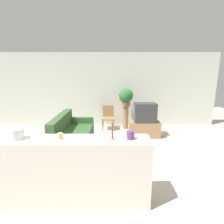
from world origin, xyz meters
TOP-DOWN VIEW (x-y plane):
  - ground_plane at (0.00, 0.00)m, footprint 14.00×14.00m
  - wall_back at (0.00, 3.43)m, footprint 9.00×0.06m
  - couch at (-0.44, 1.31)m, footprint 0.86×1.72m
  - tv_stand at (1.65, 2.15)m, footprint 0.95×0.45m
  - television at (1.64, 2.15)m, footprint 0.67×0.42m
  - wooden_chair at (0.48, 2.96)m, footprint 0.44×0.44m
  - plant_stand at (1.11, 2.98)m, footprint 0.18×0.18m
  - potted_plant at (1.11, 2.98)m, footprint 0.50×0.50m
  - foreground_counter at (0.00, -0.70)m, footprint 2.39×0.44m
  - decorative_bowl at (-0.77, -0.70)m, footprint 0.20×0.20m
  - candle_jar at (-0.13, -0.70)m, footprint 0.09×0.09m
  - candlestick at (0.63, -0.70)m, footprint 0.07×0.07m
  - coffee_tin at (0.89, -0.70)m, footprint 0.11×0.11m

SIDE VIEW (x-z plane):
  - ground_plane at x=0.00m, z-range 0.00..0.00m
  - tv_stand at x=1.65m, z-range 0.00..0.49m
  - couch at x=-0.44m, z-range -0.14..0.77m
  - plant_stand at x=1.11m, z-range 0.00..0.83m
  - wooden_chair at x=0.48m, z-range 0.04..0.88m
  - foreground_counter at x=0.00m, z-range 0.00..1.04m
  - television at x=1.64m, z-range 0.49..1.08m
  - candle_jar at x=-0.13m, z-range 1.04..1.13m
  - coffee_tin at x=0.89m, z-range 1.04..1.16m
  - candlestick at x=0.63m, z-range 1.00..1.24m
  - decorative_bowl at x=-0.77m, z-range 1.02..1.22m
  - potted_plant at x=1.11m, z-range 0.86..1.48m
  - wall_back at x=0.00m, z-range 0.00..2.70m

